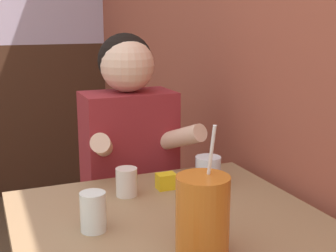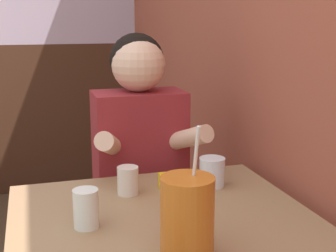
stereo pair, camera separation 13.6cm
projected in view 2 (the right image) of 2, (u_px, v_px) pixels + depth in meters
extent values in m
cube|color=#9E4C38|center=(204.00, 4.00, 2.20)|extent=(0.06, 4.74, 2.70)
cube|color=#93704C|center=(167.00, 228.00, 1.25)|extent=(0.82, 0.81, 0.04)
cube|color=maroon|center=(140.00, 163.00, 1.80)|extent=(0.34, 0.20, 0.56)
sphere|color=black|center=(137.00, 60.00, 1.73)|extent=(0.20, 0.20, 0.20)
sphere|color=beige|center=(138.00, 65.00, 1.71)|extent=(0.20, 0.20, 0.20)
cylinder|color=beige|center=(110.00, 144.00, 1.60)|extent=(0.14, 0.27, 0.15)
cylinder|color=beige|center=(185.00, 139.00, 1.68)|extent=(0.14, 0.27, 0.15)
cylinder|color=#C6661E|center=(187.00, 217.00, 1.06)|extent=(0.12, 0.12, 0.19)
cylinder|color=white|center=(196.00, 155.00, 1.03)|extent=(0.01, 0.04, 0.14)
cylinder|color=silver|center=(212.00, 172.00, 1.51)|extent=(0.08, 0.08, 0.09)
cylinder|color=silver|center=(86.00, 209.00, 1.21)|extent=(0.07, 0.07, 0.10)
cylinder|color=silver|center=(128.00, 180.00, 1.44)|extent=(0.07, 0.07, 0.09)
cube|color=yellow|center=(169.00, 181.00, 1.49)|extent=(0.06, 0.04, 0.05)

